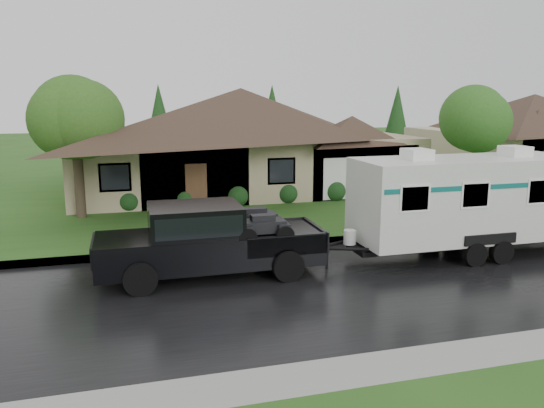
{
  "coord_description": "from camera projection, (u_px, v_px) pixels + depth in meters",
  "views": [
    {
      "loc": [
        -4.28,
        -15.37,
        5.28
      ],
      "look_at": [
        0.49,
        2.0,
        1.62
      ],
      "focal_mm": 35.0,
      "sensor_mm": 36.0,
      "label": 1
    }
  ],
  "objects": [
    {
      "name": "lawn",
      "position": [
        205.0,
        188.0,
        30.84
      ],
      "size": [
        140.0,
        26.0,
        0.15
      ],
      "primitive_type": "cube",
      "color": "#28551A",
      "rests_on": "ground"
    },
    {
      "name": "pickup_truck",
      "position": [
        206.0,
        238.0,
        15.66
      ],
      "size": [
        6.58,
        2.5,
        2.19
      ],
      "color": "black",
      "rests_on": "ground"
    },
    {
      "name": "tree_left_green",
      "position": [
        74.0,
        116.0,
        22.09
      ],
      "size": [
        3.77,
        3.77,
        6.24
      ],
      "color": "#382B1E",
      "rests_on": "lawn"
    },
    {
      "name": "tree_right_green",
      "position": [
        478.0,
        123.0,
        25.97
      ],
      "size": [
        3.37,
        3.37,
        5.58
      ],
      "color": "#382B1E",
      "rests_on": "lawn"
    },
    {
      "name": "shrub_row",
      "position": [
        262.0,
        193.0,
        25.86
      ],
      "size": [
        13.6,
        1.0,
        1.0
      ],
      "color": "#143814",
      "rests_on": "lawn"
    },
    {
      "name": "ground",
      "position": [
        274.0,
        267.0,
        16.68
      ],
      "size": [
        140.0,
        140.0,
        0.0
      ],
      "primitive_type": "plane",
      "color": "#28551A",
      "rests_on": "ground"
    },
    {
      "name": "road",
      "position": [
        293.0,
        289.0,
        14.79
      ],
      "size": [
        140.0,
        8.0,
        0.01
      ],
      "primitive_type": "cube",
      "color": "black",
      "rests_on": "ground"
    },
    {
      "name": "house_main",
      "position": [
        247.0,
        127.0,
        29.64
      ],
      "size": [
        19.44,
        10.8,
        6.9
      ],
      "color": "tan",
      "rests_on": "lawn"
    },
    {
      "name": "house_neighbor",
      "position": [
        537.0,
        127.0,
        35.36
      ],
      "size": [
        15.12,
        9.72,
        6.45
      ],
      "color": "tan",
      "rests_on": "lawn"
    },
    {
      "name": "travel_trailer",
      "position": [
        467.0,
        198.0,
        17.8
      ],
      "size": [
        8.12,
        2.85,
        3.64
      ],
      "color": "silver",
      "rests_on": "ground"
    },
    {
      "name": "curb",
      "position": [
        257.0,
        246.0,
        18.8
      ],
      "size": [
        140.0,
        0.5,
        0.15
      ],
      "primitive_type": "cube",
      "color": "gray",
      "rests_on": "ground"
    }
  ]
}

